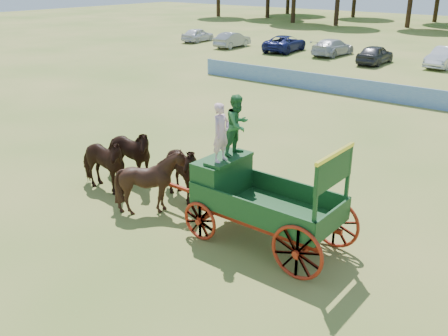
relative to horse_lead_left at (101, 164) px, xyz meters
The scene contains 8 objects.
ground 3.70m from the horse_lead_left, ahead, with size 160.00×160.00×0.00m, color #A38B49.
horse_lead_left is the anchor object (origin of this frame).
horse_lead_right 1.10m from the horse_lead_left, 90.00° to the left, with size 1.05×2.30×1.95m, color black.
horse_wheel_left 2.40m from the horse_lead_left, ahead, with size 1.57×1.77×1.95m, color black.
horse_wheel_right 2.64m from the horse_lead_left, 24.62° to the left, with size 1.05×2.30×1.95m, color black.
farm_dray 5.42m from the horse_lead_left, ahead, with size 6.00×2.00×3.80m.
sponsor_banner 17.86m from the horse_lead_left, 81.78° to the left, with size 26.00×0.08×1.05m, color blue.
parked_cars 29.80m from the horse_lead_left, 87.89° to the left, with size 45.88×6.93×1.63m.
Camera 1 is at (8.99, -8.98, 6.80)m, focal length 40.00 mm.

